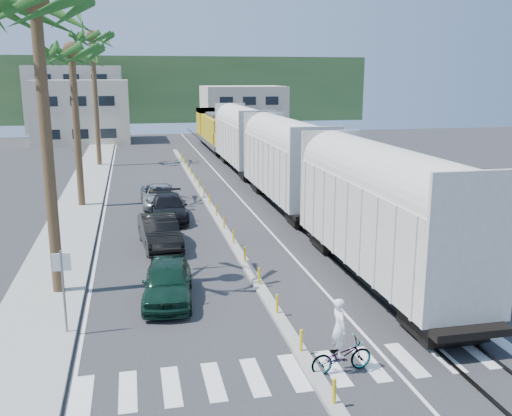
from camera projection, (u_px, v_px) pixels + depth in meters
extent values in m
plane|color=#28282B|center=(292.00, 341.00, 18.81)|extent=(140.00, 140.00, 0.00)
cube|color=gray|center=(82.00, 197.00, 40.81)|extent=(3.00, 90.00, 0.15)
cube|color=black|center=(249.00, 183.00, 46.33)|extent=(0.12, 100.00, 0.06)
cube|color=black|center=(266.00, 182.00, 46.63)|extent=(0.12, 100.00, 0.06)
cube|color=gray|center=(210.00, 206.00, 37.82)|extent=(0.45, 60.00, 0.15)
cylinder|color=yellow|center=(334.00, 391.00, 14.89)|extent=(0.10, 0.10, 0.70)
cylinder|color=yellow|center=(301.00, 340.00, 17.74)|extent=(0.10, 0.10, 0.70)
cylinder|color=yellow|center=(277.00, 304.00, 20.60)|extent=(0.10, 0.10, 0.70)
cylinder|color=yellow|center=(259.00, 276.00, 23.45)|extent=(0.10, 0.10, 0.70)
cylinder|color=yellow|center=(245.00, 254.00, 26.31)|extent=(0.10, 0.10, 0.70)
cylinder|color=yellow|center=(233.00, 237.00, 29.16)|extent=(0.10, 0.10, 0.70)
cylinder|color=yellow|center=(224.00, 222.00, 32.02)|extent=(0.10, 0.10, 0.70)
cylinder|color=yellow|center=(216.00, 210.00, 34.87)|extent=(0.10, 0.10, 0.70)
cylinder|color=yellow|center=(210.00, 200.00, 37.73)|extent=(0.10, 0.10, 0.70)
cylinder|color=yellow|center=(204.00, 191.00, 40.58)|extent=(0.10, 0.10, 0.70)
cylinder|color=yellow|center=(199.00, 184.00, 43.44)|extent=(0.10, 0.10, 0.70)
cylinder|color=yellow|center=(195.00, 177.00, 46.29)|extent=(0.10, 0.10, 0.70)
cylinder|color=yellow|center=(191.00, 171.00, 49.14)|extent=(0.10, 0.10, 0.70)
cylinder|color=yellow|center=(187.00, 166.00, 52.00)|extent=(0.10, 0.10, 0.70)
cylinder|color=yellow|center=(184.00, 161.00, 54.85)|extent=(0.10, 0.10, 0.70)
cylinder|color=yellow|center=(181.00, 157.00, 57.71)|extent=(0.10, 0.10, 0.70)
cube|color=silver|center=(310.00, 371.00, 16.90)|extent=(14.00, 2.20, 0.01)
cube|color=silver|center=(107.00, 197.00, 41.18)|extent=(0.12, 90.00, 0.01)
cube|color=silver|center=(234.00, 191.00, 43.12)|extent=(0.12, 90.00, 0.01)
cube|color=beige|center=(381.00, 222.00, 23.37)|extent=(3.00, 12.88, 3.40)
cylinder|color=beige|center=(383.00, 181.00, 22.99)|extent=(2.90, 12.58, 2.90)
cube|color=black|center=(379.00, 272.00, 23.87)|extent=(2.60, 12.88, 1.00)
cube|color=beige|center=(285.00, 166.00, 37.64)|extent=(3.00, 12.88, 3.40)
cylinder|color=beige|center=(286.00, 141.00, 37.26)|extent=(2.90, 12.58, 2.90)
cube|color=black|center=(285.00, 199.00, 38.14)|extent=(2.60, 12.88, 1.00)
cube|color=beige|center=(242.00, 141.00, 51.92)|extent=(3.00, 12.88, 3.40)
cylinder|color=beige|center=(242.00, 123.00, 51.53)|extent=(2.90, 12.58, 2.90)
cube|color=black|center=(242.00, 165.00, 52.42)|extent=(2.60, 12.88, 1.00)
cube|color=#4C4C4F|center=(217.00, 140.00, 67.52)|extent=(3.00, 17.00, 0.50)
cube|color=#B89D11|center=(218.00, 128.00, 66.21)|extent=(2.70, 12.24, 2.60)
cube|color=#B89D11|center=(210.00, 121.00, 72.60)|extent=(3.00, 3.74, 3.20)
cube|color=black|center=(217.00, 145.00, 67.65)|extent=(2.60, 13.60, 0.90)
cylinder|color=brown|center=(48.00, 158.00, 21.61)|extent=(0.44, 0.44, 11.00)
sphere|color=#1A4816|center=(35.00, 1.00, 20.33)|extent=(3.20, 3.20, 3.20)
cylinder|color=brown|center=(77.00, 132.00, 36.88)|extent=(0.44, 0.44, 10.00)
sphere|color=#1A4816|center=(71.00, 49.00, 35.72)|extent=(3.20, 3.20, 3.20)
cylinder|color=brown|center=(96.00, 103.00, 53.85)|extent=(0.44, 0.44, 12.00)
sphere|color=#1A4816|center=(92.00, 35.00, 52.45)|extent=(3.20, 3.20, 3.20)
cylinder|color=slate|center=(64.00, 294.00, 18.85)|extent=(0.08, 0.08, 3.00)
cube|color=silver|center=(61.00, 262.00, 18.60)|extent=(0.60, 0.04, 0.60)
cube|color=#B3A48F|center=(82.00, 111.00, 74.61)|extent=(12.00, 10.00, 8.00)
cube|color=#B3A48F|center=(76.00, 99.00, 89.19)|extent=(14.00, 12.00, 10.00)
cube|color=#B3A48F|center=(243.00, 109.00, 87.12)|extent=(12.00, 10.00, 7.00)
cube|color=#385628|center=(154.00, 89.00, 112.60)|extent=(80.00, 20.00, 12.00)
imported|color=black|center=(168.00, 281.00, 22.01)|extent=(2.76, 4.97, 1.57)
imported|color=black|center=(160.00, 232.00, 28.87)|extent=(2.61, 5.27, 1.64)
imported|color=black|center=(169.00, 208.00, 34.36)|extent=(2.27, 5.28, 1.52)
imported|color=#A3A5A8|center=(159.00, 196.00, 38.12)|extent=(2.58, 5.21, 1.42)
imported|color=#9EA0A5|center=(341.00, 356.00, 16.75)|extent=(1.08, 2.06, 1.01)
imported|color=white|center=(339.00, 327.00, 16.52)|extent=(0.73, 0.56, 1.76)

